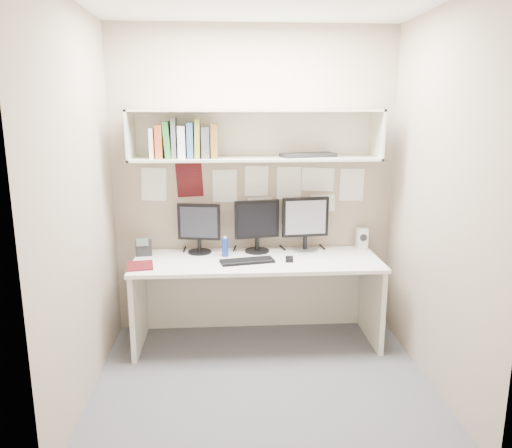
{
  "coord_description": "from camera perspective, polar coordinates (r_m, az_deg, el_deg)",
  "views": [
    {
      "loc": [
        -0.26,
        -3.23,
        1.92
      ],
      "look_at": [
        -0.03,
        0.35,
        1.09
      ],
      "focal_mm": 35.0,
      "sensor_mm": 36.0,
      "label": 1
    }
  ],
  "objects": [
    {
      "name": "wall_front",
      "position": [
        2.33,
        2.82,
        -2.44
      ],
      "size": [
        2.4,
        0.02,
        2.6
      ],
      "primitive_type": "cube",
      "color": "gray",
      "rests_on": "ground"
    },
    {
      "name": "overhead_hutch",
      "position": [
        4.11,
        -0.1,
        10.2
      ],
      "size": [
        2.0,
        0.38,
        0.4
      ],
      "color": "beige",
      "rests_on": "wall_back"
    },
    {
      "name": "hutch_tray",
      "position": [
        4.13,
        5.99,
        7.86
      ],
      "size": [
        0.48,
        0.29,
        0.03
      ],
      "primitive_type": "cube",
      "rotation": [
        0.0,
        0.0,
        0.29
      ],
      "color": "black",
      "rests_on": "overhead_hutch"
    },
    {
      "name": "keyboard",
      "position": [
        3.98,
        -1.02,
        -4.26
      ],
      "size": [
        0.44,
        0.23,
        0.02
      ],
      "primitive_type": "cube",
      "rotation": [
        0.0,
        0.0,
        0.19
      ],
      "color": "black",
      "rests_on": "desk"
    },
    {
      "name": "monitor_center",
      "position": [
        4.22,
        0.11,
        0.03
      ],
      "size": [
        0.38,
        0.21,
        0.44
      ],
      "rotation": [
        0.0,
        0.0,
        0.19
      ],
      "color": "black",
      "rests_on": "desk"
    },
    {
      "name": "monitor_right",
      "position": [
        4.27,
        5.67,
        0.24
      ],
      "size": [
        0.4,
        0.22,
        0.46
      ],
      "rotation": [
        0.0,
        0.0,
        0.11
      ],
      "color": "#A5A5AA",
      "rests_on": "desk"
    },
    {
      "name": "monitor_left",
      "position": [
        4.22,
        -6.53,
        -0.22
      ],
      "size": [
        0.36,
        0.2,
        0.42
      ],
      "rotation": [
        0.0,
        0.0,
        -0.17
      ],
      "color": "black",
      "rests_on": "desk"
    },
    {
      "name": "maroon_notebook",
      "position": [
        3.98,
        -13.11,
        -4.66
      ],
      "size": [
        0.23,
        0.27,
        0.01
      ],
      "primitive_type": "cube",
      "rotation": [
        0.0,
        0.0,
        0.16
      ],
      "color": "#510D13",
      "rests_on": "desk"
    },
    {
      "name": "wall_back",
      "position": [
        4.29,
        -0.22,
        4.68
      ],
      "size": [
        2.4,
        0.02,
        2.6
      ],
      "primitive_type": "cube",
      "color": "gray",
      "rests_on": "ground"
    },
    {
      "name": "desk",
      "position": [
        4.19,
        0.09,
        -8.76
      ],
      "size": [
        2.0,
        0.7,
        0.73
      ],
      "color": "white",
      "rests_on": "floor"
    },
    {
      "name": "blue_bottle",
      "position": [
        4.13,
        -3.54,
        -2.64
      ],
      "size": [
        0.05,
        0.05,
        0.17
      ],
      "color": "navy",
      "rests_on": "desk"
    },
    {
      "name": "pinned_papers",
      "position": [
        4.29,
        -0.21,
        4.01
      ],
      "size": [
        1.92,
        0.01,
        0.48
      ],
      "primitive_type": null,
      "color": "white",
      "rests_on": "wall_back"
    },
    {
      "name": "wall_left",
      "position": [
        3.43,
        -19.6,
        1.8
      ],
      "size": [
        0.02,
        2.0,
        2.6
      ],
      "primitive_type": "cube",
      "color": "gray",
      "rests_on": "ground"
    },
    {
      "name": "mouse",
      "position": [
        4.02,
        3.83,
        -4.03
      ],
      "size": [
        0.07,
        0.1,
        0.03
      ],
      "primitive_type": "cube",
      "rotation": [
        0.0,
        0.0,
        -0.11
      ],
      "color": "black",
      "rests_on": "desk"
    },
    {
      "name": "desk_phone",
      "position": [
        4.27,
        -12.7,
        -2.66
      ],
      "size": [
        0.14,
        0.13,
        0.16
      ],
      "rotation": [
        0.0,
        0.0,
        0.14
      ],
      "color": "black",
      "rests_on": "desk"
    },
    {
      "name": "floor",
      "position": [
        3.77,
        0.78,
        -17.62
      ],
      "size": [
        2.4,
        2.0,
        0.01
      ],
      "primitive_type": "cube",
      "color": "#4D4D53",
      "rests_on": "ground"
    },
    {
      "name": "speaker",
      "position": [
        4.46,
        12.02,
        -1.6
      ],
      "size": [
        0.09,
        0.09,
        0.18
      ],
      "rotation": [
        0.0,
        0.0,
        -0.0
      ],
      "color": "silver",
      "rests_on": "desk"
    },
    {
      "name": "wall_right",
      "position": [
        3.6,
        20.26,
        2.27
      ],
      "size": [
        0.02,
        2.0,
        2.6
      ],
      "primitive_type": "cube",
      "color": "gray",
      "rests_on": "ground"
    },
    {
      "name": "book_stack",
      "position": [
        4.03,
        -8.17,
        9.39
      ],
      "size": [
        0.53,
        0.19,
        0.31
      ],
      "color": "white",
      "rests_on": "overhead_hutch"
    }
  ]
}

